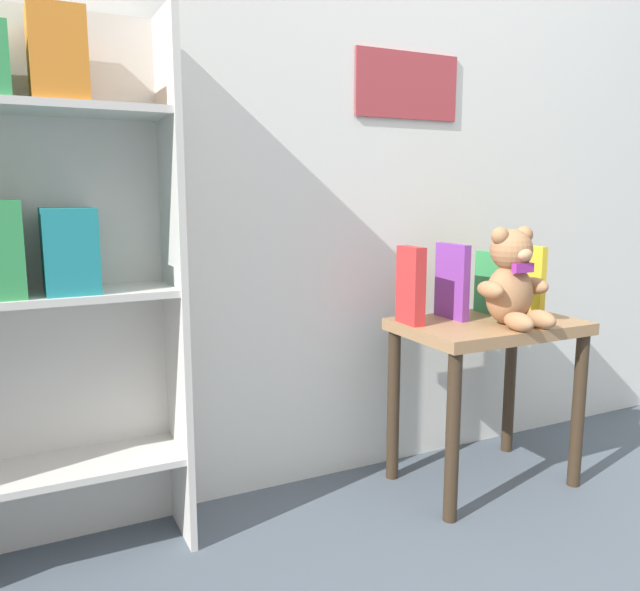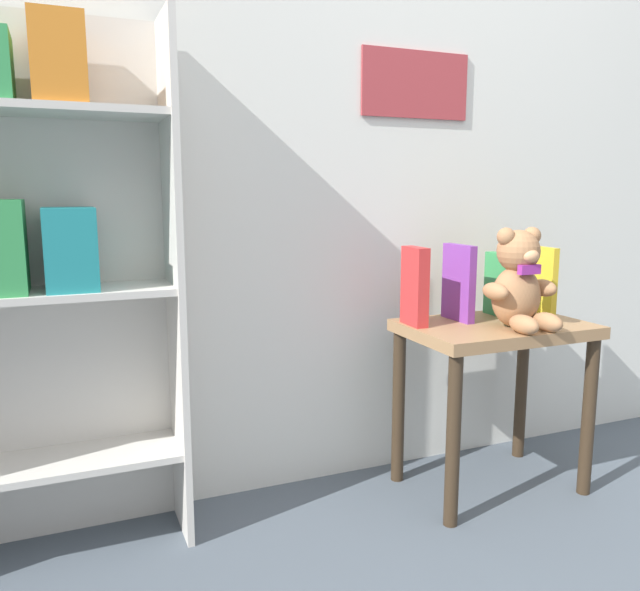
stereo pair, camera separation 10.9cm
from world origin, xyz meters
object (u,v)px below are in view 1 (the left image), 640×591
at_px(teddy_bear, 512,281).
at_px(book_standing_purple, 452,281).
at_px(book_standing_red, 411,285).
at_px(book_standing_yellow, 533,278).
at_px(book_standing_green, 490,283).
at_px(bookshelf_side, 34,257).
at_px(display_table, 487,352).

xyz_separation_m(teddy_bear, book_standing_purple, (-0.10, 0.16, -0.02)).
distance_m(book_standing_red, book_standing_yellow, 0.49).
bearing_deg(book_standing_yellow, book_standing_red, -178.02).
xyz_separation_m(book_standing_red, book_standing_green, (0.33, 0.02, -0.02)).
bearing_deg(bookshelf_side, book_standing_green, -2.93).
xyz_separation_m(book_standing_red, book_standing_yellow, (0.49, -0.00, -0.01)).
height_order(bookshelf_side, teddy_bear, bookshelf_side).
xyz_separation_m(bookshelf_side, book_standing_red, (1.02, -0.09, -0.12)).
distance_m(bookshelf_side, book_standing_yellow, 1.52).
relative_size(book_standing_red, book_standing_green, 1.16).
xyz_separation_m(bookshelf_side, display_table, (1.27, -0.16, -0.34)).
bearing_deg(teddy_bear, book_standing_red, 151.57).
bearing_deg(book_standing_purple, book_standing_red, -176.59).
bearing_deg(book_standing_purple, book_standing_green, 2.19).
height_order(bookshelf_side, book_standing_yellow, bookshelf_side).
xyz_separation_m(book_standing_red, book_standing_purple, (0.16, 0.01, 0.00)).
distance_m(book_standing_green, book_standing_yellow, 0.17).
bearing_deg(book_standing_yellow, display_table, -162.03).
bearing_deg(book_standing_green, bookshelf_side, 179.01).
bearing_deg(bookshelf_side, book_standing_yellow, -3.41).
relative_size(bookshelf_side, book_standing_red, 5.80).
height_order(book_standing_purple, book_standing_green, book_standing_purple).
distance_m(bookshelf_side, teddy_bear, 1.31).
xyz_separation_m(display_table, book_standing_green, (0.08, 0.09, 0.20)).
bearing_deg(bookshelf_side, display_table, -7.21).
bearing_deg(book_standing_red, display_table, -14.12).
relative_size(book_standing_red, book_standing_purple, 1.00).
bearing_deg(teddy_bear, book_standing_yellow, 32.34).
xyz_separation_m(bookshelf_side, book_standing_yellow, (1.51, -0.09, -0.13)).
bearing_deg(bookshelf_side, book_standing_purple, -3.74).
height_order(teddy_bear, book_standing_green, teddy_bear).
distance_m(display_table, book_standing_purple, 0.25).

